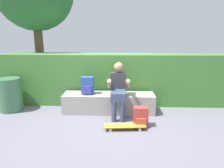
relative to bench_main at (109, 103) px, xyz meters
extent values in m
plane|color=slate|center=(0.00, -0.33, -0.22)|extent=(24.00, 24.00, 0.00)
cube|color=#9F9790|center=(0.00, 0.00, 0.00)|extent=(2.12, 0.51, 0.45)
cube|color=#333338|center=(0.23, -0.08, 0.48)|extent=(0.34, 0.22, 0.52)
sphere|color=tan|center=(0.23, -0.08, 0.87)|extent=(0.21, 0.21, 0.21)
cube|color=#384766|center=(0.23, -0.39, 0.31)|extent=(0.32, 0.40, 0.17)
cylinder|color=#384766|center=(0.14, -0.54, 0.00)|extent=(0.11, 0.11, 0.45)
cylinder|color=#384766|center=(0.32, -0.54, 0.00)|extent=(0.11, 0.11, 0.45)
cylinder|color=tan|center=(0.03, -0.22, 0.52)|extent=(0.09, 0.33, 0.27)
cylinder|color=tan|center=(0.43, -0.22, 0.52)|extent=(0.09, 0.33, 0.27)
cube|color=gold|center=(0.35, -0.90, -0.14)|extent=(0.81, 0.26, 0.02)
cylinder|color=silver|center=(0.63, -0.81, -0.20)|extent=(0.06, 0.04, 0.05)
cylinder|color=silver|center=(0.64, -0.96, -0.20)|extent=(0.06, 0.04, 0.05)
cylinder|color=silver|center=(0.07, -0.85, -0.20)|extent=(0.06, 0.04, 0.05)
cylinder|color=silver|center=(0.08, -1.00, -0.20)|extent=(0.06, 0.04, 0.05)
cube|color=#2D4C99|center=(-0.49, 0.00, 0.42)|extent=(0.28, 0.18, 0.40)
cube|color=#393F9D|center=(-0.49, -0.11, 0.34)|extent=(0.20, 0.05, 0.18)
cube|color=#B23833|center=(0.67, -0.74, -0.02)|extent=(0.28, 0.18, 0.40)
cube|color=#A9432B|center=(0.67, -0.85, -0.10)|extent=(0.20, 0.05, 0.18)
cube|color=#3F7632|center=(0.23, 0.71, 0.43)|extent=(6.10, 0.73, 1.31)
cylinder|color=brown|center=(-2.18, 1.60, 1.08)|extent=(0.25, 0.25, 2.60)
cylinder|color=#3D6B47|center=(-2.35, 0.01, 0.17)|extent=(0.51, 0.51, 0.79)
camera|label=1|loc=(0.23, -4.43, 1.56)|focal=31.85mm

